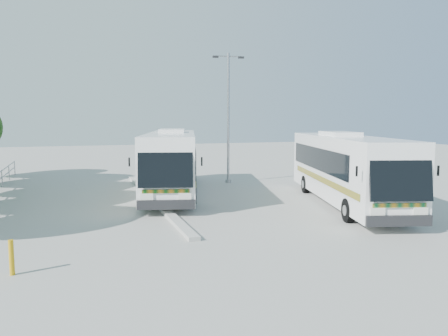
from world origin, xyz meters
name	(u,v)px	position (x,y,z in m)	size (l,w,h in m)	color
ground	(208,204)	(0.00, 0.00, 0.00)	(100.00, 100.00, 0.00)	#9C9C97
kerb_divider	(153,198)	(-2.30, 2.00, 0.07)	(0.40, 16.00, 0.15)	#B2B2AD
coach_main	(172,161)	(-1.01, 3.38, 1.78)	(5.23, 11.94, 3.26)	white
coach_adjacent	(345,167)	(6.04, -2.12, 1.75)	(5.33, 11.67, 3.19)	white
lamppost	(228,112)	(3.23, 6.28, 4.42)	(1.96, 0.44, 8.01)	#94969C
bollard	(12,258)	(-7.52, -7.43, 0.46)	(0.13, 0.13, 0.92)	#C9930B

